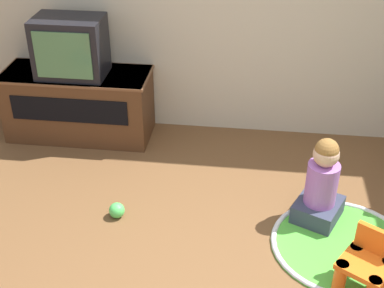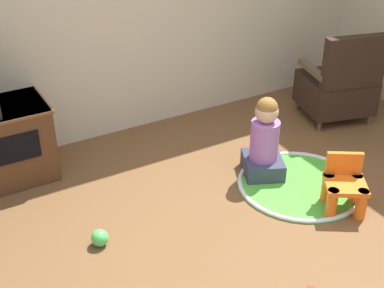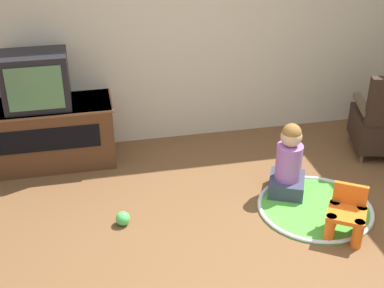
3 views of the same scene
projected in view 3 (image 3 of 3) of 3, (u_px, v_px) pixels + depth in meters
ground_plane at (261, 272)px, 3.94m from camera, size 30.00×30.00×0.00m
wall_back at (177, 15)px, 5.24m from camera, size 5.65×0.12×2.62m
tv_cabinet at (44, 133)px, 5.17m from camera, size 1.34×0.54×0.63m
television at (36, 81)px, 4.86m from camera, size 0.59×0.41×0.52m
yellow_kid_chair at (346, 217)px, 4.23m from camera, size 0.40×0.40×0.42m
play_mat at (315, 207)px, 4.63m from camera, size 1.00×1.00×0.04m
child_watching_left at (289, 164)px, 4.71m from camera, size 0.43×0.45×0.69m
toy_ball at (123, 218)px, 4.41m from camera, size 0.12×0.12×0.12m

